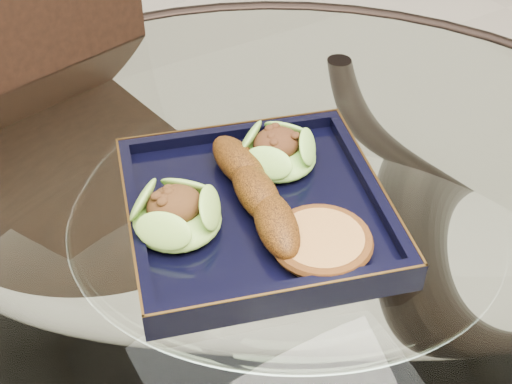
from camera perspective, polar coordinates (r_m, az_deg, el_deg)
dining_table at (r=0.86m, az=2.00°, el=-12.10°), size 1.13×1.13×0.77m
dining_chair at (r=1.14m, az=-11.98°, el=-4.37°), size 0.46×0.46×0.89m
navy_plate at (r=0.76m, az=0.00°, el=-1.71°), size 0.34×0.34×0.02m
lettuce_wrap_left at (r=0.73m, az=-6.37°, el=-1.92°), size 0.12×0.12×0.03m
lettuce_wrap_right at (r=0.80m, az=1.75°, el=3.12°), size 0.11×0.11×0.03m
roasted_plantain at (r=0.75m, az=0.03°, el=0.01°), size 0.07×0.20×0.04m
crumb_patty at (r=0.71m, az=5.24°, el=-4.06°), size 0.11×0.11×0.02m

